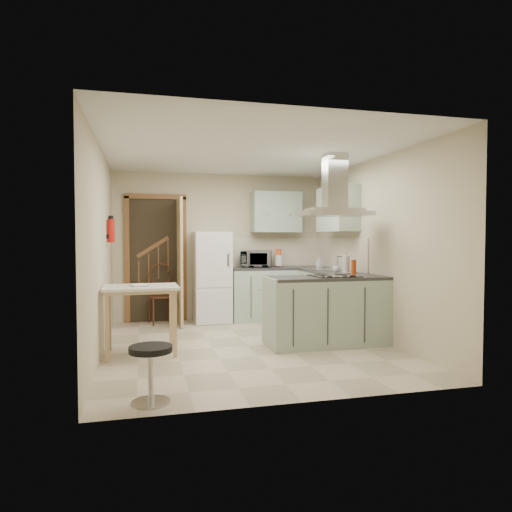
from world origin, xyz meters
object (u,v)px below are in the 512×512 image
object	(u,v)px
drop_leaf_table	(141,320)
stool	(151,374)
peninsula	(327,311)
microwave	(256,259)
extractor_hood	(335,214)
fridge	(212,277)
bentwood_chair	(161,296)

from	to	relation	value
drop_leaf_table	stool	bearing A→B (deg)	-88.36
peninsula	microwave	size ratio (longest dim) A/B	3.05
peninsula	extractor_hood	distance (m)	1.27
peninsula	drop_leaf_table	size ratio (longest dim) A/B	1.76
peninsula	stool	world-z (taller)	peninsula
fridge	extractor_hood	xyz separation A→B (m)	(1.32, -1.98, 0.97)
peninsula	stool	size ratio (longest dim) A/B	3.14
fridge	drop_leaf_table	xyz separation A→B (m)	(-1.14, -1.88, -0.34)
fridge	stool	size ratio (longest dim) A/B	3.04
bentwood_chair	peninsula	bearing A→B (deg)	-54.38
extractor_hood	bentwood_chair	size ratio (longest dim) A/B	1.00
bentwood_chair	extractor_hood	bearing A→B (deg)	-53.02
peninsula	drop_leaf_table	world-z (taller)	peninsula
extractor_hood	bentwood_chair	distance (m)	3.21
fridge	bentwood_chair	xyz separation A→B (m)	(-0.83, 0.04, -0.30)
fridge	extractor_hood	bearing A→B (deg)	-56.21
extractor_hood	peninsula	bearing A→B (deg)	180.00
stool	extractor_hood	bearing A→B (deg)	34.07
fridge	stool	xyz separation A→B (m)	(-1.06, -3.59, -0.50)
fridge	bentwood_chair	size ratio (longest dim) A/B	1.67
fridge	microwave	xyz separation A→B (m)	(0.78, 0.06, 0.29)
stool	microwave	xyz separation A→B (m)	(1.83, 3.65, 0.79)
extractor_hood	microwave	world-z (taller)	extractor_hood
stool	drop_leaf_table	bearing A→B (deg)	92.79
extractor_hood	drop_leaf_table	size ratio (longest dim) A/B	1.02
drop_leaf_table	bentwood_chair	xyz separation A→B (m)	(0.31, 1.92, 0.04)
bentwood_chair	stool	world-z (taller)	bentwood_chair
extractor_hood	stool	distance (m)	3.23
microwave	drop_leaf_table	bearing A→B (deg)	-115.95
fridge	extractor_hood	world-z (taller)	extractor_hood
stool	bentwood_chair	bearing A→B (deg)	86.40
peninsula	fridge	bearing A→B (deg)	121.74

